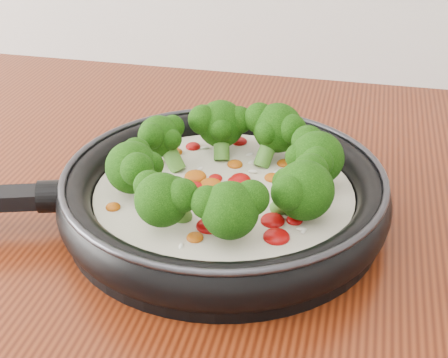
# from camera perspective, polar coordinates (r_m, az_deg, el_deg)

# --- Properties ---
(skillet) EXTENTS (0.58, 0.44, 0.10)m
(skillet) POSITION_cam_1_polar(r_m,az_deg,el_deg) (0.68, -0.09, -0.93)
(skillet) COLOR black
(skillet) RESTS_ON counter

